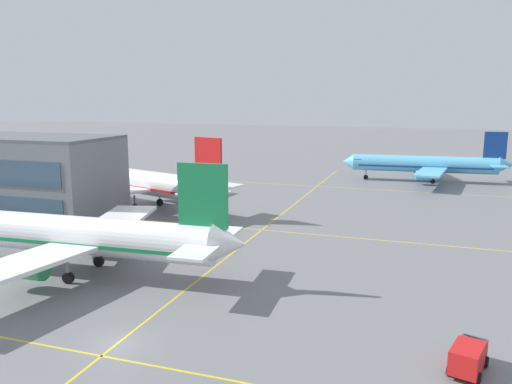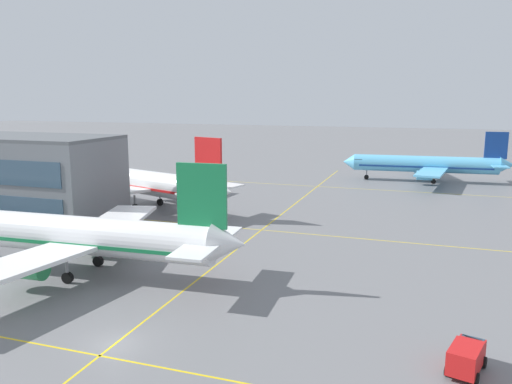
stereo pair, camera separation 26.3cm
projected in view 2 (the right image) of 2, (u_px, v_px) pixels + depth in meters
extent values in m
plane|color=slate|center=(115.00, 344.00, 39.91)|extent=(600.00, 600.00, 0.00)
cylinder|color=white|center=(64.00, 234.00, 55.31)|extent=(34.60, 5.84, 4.09)
cone|color=white|center=(229.00, 243.00, 50.13)|extent=(3.64, 4.06, 3.88)
cube|color=#197F47|center=(202.00, 196.00, 50.04)|extent=(5.18, 0.65, 6.46)
cube|color=white|center=(219.00, 233.00, 53.79)|extent=(3.72, 5.76, 0.26)
cube|color=white|center=(195.00, 251.00, 47.69)|extent=(3.72, 5.76, 0.26)
cube|color=white|center=(118.00, 221.00, 63.79)|extent=(9.56, 17.04, 0.43)
cube|color=white|center=(12.00, 267.00, 46.50)|extent=(8.07, 16.82, 0.43)
cylinder|color=#2D9956|center=(93.00, 238.00, 61.04)|extent=(3.77, 2.44, 2.26)
cylinder|color=#2D9956|center=(28.00, 268.00, 50.46)|extent=(3.77, 2.44, 2.26)
cube|color=#197F47|center=(65.00, 238.00, 55.41)|extent=(31.85, 5.74, 0.39)
cylinder|color=#99999E|center=(98.00, 251.00, 57.86)|extent=(0.30, 0.30, 1.78)
cylinder|color=black|center=(98.00, 261.00, 58.08)|extent=(1.21, 0.54, 1.18)
cylinder|color=#99999E|center=(67.00, 267.00, 52.57)|extent=(0.30, 0.30, 1.78)
cylinder|color=black|center=(68.00, 278.00, 52.79)|extent=(1.21, 0.54, 1.18)
cylinder|color=white|center=(138.00, 181.00, 88.91)|extent=(34.69, 14.74, 4.17)
cone|color=white|center=(74.00, 172.00, 100.06)|extent=(3.97, 4.76, 4.08)
cone|color=white|center=(223.00, 191.00, 77.48)|extent=(4.56, 4.85, 3.96)
cube|color=red|center=(208.00, 159.00, 78.29)|extent=(5.13, 1.99, 6.58)
cube|color=white|center=(225.00, 186.00, 81.43)|extent=(5.09, 6.51, 0.26)
cube|color=white|center=(197.00, 193.00, 76.24)|extent=(5.09, 6.51, 0.26)
cube|color=white|center=(181.00, 179.00, 95.73)|extent=(7.36, 16.95, 0.44)
cube|color=white|center=(98.00, 194.00, 81.04)|extent=(13.14, 17.11, 0.44)
cylinder|color=#4C4C51|center=(162.00, 188.00, 93.92)|extent=(4.26, 3.34, 2.30)
cylinder|color=#4C4C51|center=(111.00, 198.00, 84.93)|extent=(4.26, 3.34, 2.30)
cube|color=#385166|center=(82.00, 170.00, 98.47)|extent=(3.06, 4.26, 0.77)
cube|color=red|center=(139.00, 184.00, 89.00)|extent=(32.03, 13.92, 0.39)
cylinder|color=#99999E|center=(90.00, 188.00, 97.78)|extent=(0.31, 0.31, 1.81)
cylinder|color=black|center=(90.00, 194.00, 98.00)|extent=(1.30, 0.84, 1.21)
cylinder|color=#99999E|center=(160.00, 196.00, 90.36)|extent=(0.31, 0.31, 1.81)
cylinder|color=black|center=(160.00, 202.00, 90.58)|extent=(1.30, 0.84, 1.21)
cylinder|color=#99999E|center=(135.00, 201.00, 85.87)|extent=(0.31, 0.31, 1.81)
cylinder|color=black|center=(135.00, 208.00, 86.09)|extent=(1.30, 0.84, 1.21)
cylinder|color=#5BB7E5|center=(424.00, 164.00, 115.54)|extent=(31.54, 6.13, 3.72)
cone|color=#5BB7E5|center=(349.00, 162.00, 119.68)|extent=(2.82, 3.83, 3.65)
cone|color=#5BB7E5|center=(507.00, 165.00, 111.25)|extent=(3.40, 3.77, 3.54)
cube|color=navy|center=(496.00, 145.00, 111.10)|extent=(4.71, 0.71, 5.88)
cube|color=#5BB7E5|center=(494.00, 163.00, 114.55)|extent=(3.52, 5.32, 0.24)
cube|color=#5BB7E5|center=(500.00, 166.00, 108.96)|extent=(3.52, 5.32, 0.24)
cube|color=#5BB7E5|center=(426.00, 162.00, 123.33)|extent=(9.04, 15.53, 0.39)
cube|color=#5BB7E5|center=(432.00, 172.00, 107.48)|extent=(6.98, 15.24, 0.39)
cylinder|color=#5BB7E5|center=(422.00, 169.00, 120.78)|extent=(3.48, 2.31, 2.06)
cylinder|color=#5BB7E5|center=(424.00, 175.00, 111.08)|extent=(3.48, 2.31, 2.06)
cube|color=#385166|center=(359.00, 160.00, 119.03)|extent=(2.02, 3.55, 0.69)
cube|color=navy|center=(424.00, 166.00, 115.62)|extent=(29.04, 5.98, 0.35)
cylinder|color=#99999E|center=(367.00, 173.00, 119.09)|extent=(0.27, 0.27, 1.62)
cylinder|color=black|center=(366.00, 177.00, 119.29)|extent=(1.11, 0.52, 1.08)
cylinder|color=#99999E|center=(432.00, 173.00, 117.93)|extent=(0.27, 0.27, 1.62)
cylinder|color=black|center=(432.00, 178.00, 118.12)|extent=(1.11, 0.52, 1.08)
cylinder|color=#99999E|center=(434.00, 177.00, 113.08)|extent=(0.27, 0.27, 1.62)
cylinder|color=black|center=(433.00, 181.00, 113.27)|extent=(1.11, 0.52, 1.08)
cube|color=yellow|center=(100.00, 356.00, 38.05)|extent=(133.27, 0.20, 0.01)
cube|color=yellow|center=(261.00, 230.00, 74.02)|extent=(133.27, 0.20, 0.01)
cube|color=yellow|center=(317.00, 186.00, 109.99)|extent=(133.27, 0.20, 0.01)
cube|color=yellow|center=(261.00, 230.00, 74.02)|extent=(0.20, 127.59, 0.01)
cube|color=red|center=(465.00, 359.00, 35.18)|extent=(2.63, 3.40, 1.70)
cube|color=red|center=(471.00, 349.00, 36.79)|extent=(2.08, 1.73, 1.40)
cube|color=#385166|center=(473.00, 342.00, 37.13)|extent=(1.64, 0.78, 0.70)
cylinder|color=black|center=(484.00, 362.00, 36.35)|extent=(0.48, 0.85, 0.80)
cylinder|color=black|center=(456.00, 355.00, 37.40)|extent=(0.48, 0.85, 0.80)
cylinder|color=black|center=(476.00, 379.00, 34.24)|extent=(0.48, 0.85, 0.80)
cylinder|color=black|center=(447.00, 370.00, 35.29)|extent=(0.48, 0.85, 0.80)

